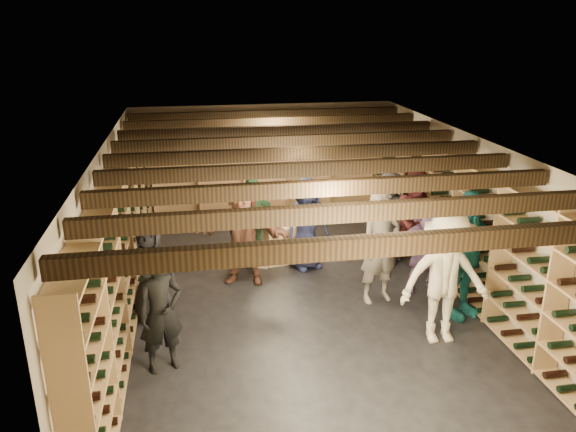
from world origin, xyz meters
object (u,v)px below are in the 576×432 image
(crate_stack_right, at_px, (256,255))
(person_11, at_px, (426,246))
(person_4, at_px, (464,255))
(person_6, at_px, (307,223))
(person_3, at_px, (445,278))
(person_0, at_px, (150,270))
(person_1, at_px, (161,313))
(person_7, at_px, (380,246))
(crate_loose, at_px, (295,248))
(person_10, at_px, (251,221))
(person_5, at_px, (243,233))
(crate_stack_left, at_px, (278,244))
(person_8, at_px, (416,219))
(person_12, at_px, (389,216))

(crate_stack_right, bearing_deg, person_11, -29.88)
(person_4, relative_size, person_6, 1.17)
(person_3, distance_m, person_4, 0.81)
(person_0, xyz_separation_m, person_4, (4.36, -0.66, 0.20))
(person_1, xyz_separation_m, person_6, (2.33, 2.63, 0.05))
(person_7, bearing_deg, person_11, 1.39)
(person_1, xyz_separation_m, person_7, (3.16, 1.26, 0.13))
(crate_loose, height_order, person_10, person_10)
(person_1, height_order, person_3, person_3)
(person_7, xyz_separation_m, person_11, (0.82, 0.21, -0.13))
(person_10, bearing_deg, person_5, -121.53)
(person_0, xyz_separation_m, person_3, (3.81, -1.26, 0.17))
(person_0, height_order, person_11, person_11)
(crate_loose, bearing_deg, person_1, -124.40)
(person_3, bearing_deg, person_6, 119.94)
(crate_stack_left, height_order, person_1, person_1)
(crate_loose, xyz_separation_m, person_4, (1.93, -2.65, 0.86))
(person_3, xyz_separation_m, person_6, (-1.29, 2.60, -0.11))
(crate_stack_left, xyz_separation_m, person_6, (0.45, -0.28, 0.46))
(person_3, bearing_deg, person_0, 165.22)
(crate_loose, bearing_deg, crate_stack_left, -134.44)
(person_0, relative_size, person_7, 0.84)
(crate_stack_right, xyz_separation_m, person_6, (0.85, -0.28, 0.63))
(person_7, bearing_deg, person_8, 34.00)
(person_8, bearing_deg, person_0, -151.20)
(crate_stack_right, xyz_separation_m, person_7, (1.68, -1.65, 0.71))
(person_4, height_order, person_6, person_4)
(crate_stack_right, height_order, person_6, person_6)
(person_1, bearing_deg, person_6, 27.74)
(person_3, distance_m, person_10, 3.63)
(person_3, xyz_separation_m, person_4, (0.55, 0.60, 0.03))
(person_11, bearing_deg, person_3, -104.53)
(person_12, bearing_deg, crate_stack_left, 176.16)
(crate_stack_left, bearing_deg, person_1, -122.90)
(person_0, bearing_deg, person_12, 24.79)
(person_4, relative_size, person_10, 1.18)
(crate_stack_left, xyz_separation_m, person_4, (2.29, -2.28, 0.60))
(person_0, distance_m, person_5, 1.71)
(crate_stack_left, bearing_deg, person_11, -34.37)
(crate_stack_left, bearing_deg, person_6, -31.73)
(person_10, height_order, person_11, person_10)
(person_3, distance_m, person_6, 2.91)
(person_6, distance_m, person_10, 0.95)
(person_10, bearing_deg, person_12, -16.37)
(person_8, bearing_deg, crate_stack_left, -178.50)
(person_0, height_order, person_12, person_12)
(crate_stack_right, distance_m, person_12, 2.45)
(person_8, relative_size, person_11, 1.15)
(person_6, relative_size, person_7, 0.91)
(crate_stack_left, relative_size, person_8, 0.39)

